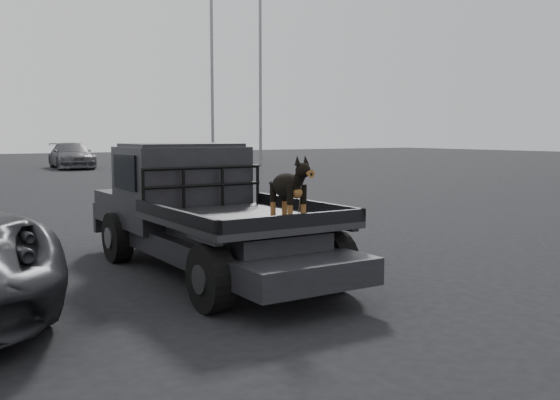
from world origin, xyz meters
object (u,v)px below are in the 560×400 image
distant_car_b (71,156)px  floodlight_far (260,37)px  flatbed_ute (210,241)px  dog (288,191)px  floodlight_mid (212,56)px

distant_car_b → floodlight_far: size_ratio=0.34×
distant_car_b → floodlight_far: floodlight_far is taller
floodlight_far → distant_car_b: bearing=167.7°
flatbed_ute → floodlight_far: 31.48m
dog → flatbed_ute: bearing=94.8°
floodlight_mid → distant_car_b: bearing=163.6°
dog → distant_car_b: dog is taller
flatbed_ute → dog: size_ratio=7.30×
dog → floodlight_far: (16.05, 27.70, 6.57)m
dog → distant_car_b: 30.53m
dog → distant_car_b: size_ratio=0.15×
dog → floodlight_mid: bearing=65.3°
dog → distant_car_b: (5.04, 30.11, -0.57)m
flatbed_ute → floodlight_far: (16.20, 25.96, 7.40)m
flatbed_ute → floodlight_far: floodlight_far is taller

